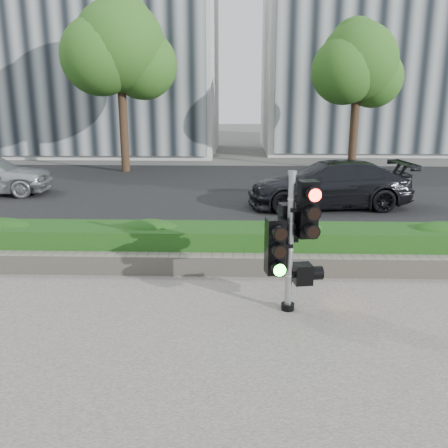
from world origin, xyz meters
name	(u,v)px	position (x,y,z in m)	size (l,w,h in m)	color
ground	(204,324)	(0.00, 0.00, 0.00)	(120.00, 120.00, 0.00)	#51514C
road	(226,191)	(0.00, 10.00, 0.01)	(60.00, 13.00, 0.02)	black
curb	(216,250)	(0.00, 3.15, 0.06)	(60.00, 0.25, 0.12)	gray
stone_wall	(212,264)	(0.00, 1.90, 0.20)	(12.00, 0.32, 0.34)	gray
hedge	(214,244)	(0.00, 2.55, 0.37)	(12.00, 1.00, 0.68)	#347824
building_left	(76,20)	(-9.00, 23.00, 7.50)	(16.00, 9.00, 15.00)	#B7B7B2
building_right	(413,50)	(11.00, 25.00, 6.00)	(18.00, 10.00, 12.00)	#B7B7B2
tree_left	(120,50)	(-4.52, 14.56, 5.04)	(4.61, 4.03, 7.34)	black
tree_right	(357,65)	(5.48, 15.55, 4.48)	(4.10, 3.58, 6.53)	black
traffic_signal	(292,235)	(1.21, 0.47, 1.16)	(0.73, 0.59, 2.04)	black
car_dark	(329,184)	(3.01, 7.46, 0.69)	(1.87, 4.60, 1.33)	black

